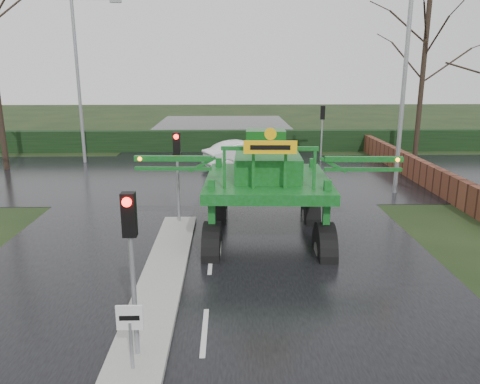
{
  "coord_description": "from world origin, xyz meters",
  "views": [
    {
      "loc": [
        0.55,
        -9.36,
        5.73
      ],
      "look_at": [
        0.92,
        4.78,
        2.0
      ],
      "focal_mm": 35.0,
      "sensor_mm": 36.0,
      "label": 1
    }
  ],
  "objects_px": {
    "traffic_signal_near": "(131,241)",
    "traffic_signal_far": "(322,121)",
    "traffic_signal_mid": "(177,158)",
    "white_sedan": "(245,168)",
    "keep_left_sign": "(130,327)",
    "street_light_right": "(399,63)",
    "street_light_left_far": "(82,65)",
    "crop_sprayer": "(212,179)"
  },
  "relations": [
    {
      "from": "street_light_right",
      "to": "street_light_left_far",
      "type": "distance_m",
      "value": 18.24
    },
    {
      "from": "street_light_left_far",
      "to": "white_sedan",
      "type": "xyz_separation_m",
      "value": [
        9.74,
        -2.01,
        -5.99
      ]
    },
    {
      "from": "traffic_signal_far",
      "to": "crop_sprayer",
      "type": "xyz_separation_m",
      "value": [
        -6.46,
        -15.0,
        -0.2
      ]
    },
    {
      "from": "traffic_signal_near",
      "to": "crop_sprayer",
      "type": "xyz_separation_m",
      "value": [
        1.34,
        6.01,
        -0.2
      ]
    },
    {
      "from": "street_light_right",
      "to": "white_sedan",
      "type": "xyz_separation_m",
      "value": [
        -6.65,
        5.99,
        -5.99
      ]
    },
    {
      "from": "keep_left_sign",
      "to": "traffic_signal_near",
      "type": "bearing_deg",
      "value": 90.0
    },
    {
      "from": "white_sedan",
      "to": "traffic_signal_near",
      "type": "bearing_deg",
      "value": 146.71
    },
    {
      "from": "traffic_signal_mid",
      "to": "traffic_signal_near",
      "type": "bearing_deg",
      "value": -90.0
    },
    {
      "from": "traffic_signal_near",
      "to": "traffic_signal_mid",
      "type": "height_order",
      "value": "same"
    },
    {
      "from": "traffic_signal_far",
      "to": "white_sedan",
      "type": "distance_m",
      "value": 5.95
    },
    {
      "from": "street_light_left_far",
      "to": "street_light_right",
      "type": "bearing_deg",
      "value": -26.02
    },
    {
      "from": "keep_left_sign",
      "to": "traffic_signal_far",
      "type": "xyz_separation_m",
      "value": [
        7.8,
        21.51,
        1.53
      ]
    },
    {
      "from": "traffic_signal_near",
      "to": "crop_sprayer",
      "type": "distance_m",
      "value": 6.16
    },
    {
      "from": "crop_sprayer",
      "to": "traffic_signal_far",
      "type": "bearing_deg",
      "value": 69.37
    },
    {
      "from": "traffic_signal_far",
      "to": "white_sedan",
      "type": "xyz_separation_m",
      "value": [
        -4.96,
        -2.02,
        -2.59
      ]
    },
    {
      "from": "traffic_signal_mid",
      "to": "crop_sprayer",
      "type": "bearing_deg",
      "value": -61.68
    },
    {
      "from": "traffic_signal_near",
      "to": "street_light_right",
      "type": "xyz_separation_m",
      "value": [
        9.49,
        13.01,
        3.4
      ]
    },
    {
      "from": "keep_left_sign",
      "to": "traffic_signal_near",
      "type": "height_order",
      "value": "traffic_signal_near"
    },
    {
      "from": "traffic_signal_mid",
      "to": "white_sedan",
      "type": "distance_m",
      "value": 11.18
    },
    {
      "from": "traffic_signal_near",
      "to": "white_sedan",
      "type": "bearing_deg",
      "value": 81.49
    },
    {
      "from": "traffic_signal_far",
      "to": "street_light_right",
      "type": "distance_m",
      "value": 8.86
    },
    {
      "from": "street_light_right",
      "to": "street_light_left_far",
      "type": "relative_size",
      "value": 1.0
    },
    {
      "from": "street_light_left_far",
      "to": "white_sedan",
      "type": "bearing_deg",
      "value": -11.68
    },
    {
      "from": "traffic_signal_near",
      "to": "traffic_signal_far",
      "type": "bearing_deg",
      "value": 69.64
    },
    {
      "from": "traffic_signal_far",
      "to": "street_light_right",
      "type": "xyz_separation_m",
      "value": [
        1.69,
        -8.01,
        3.4
      ]
    },
    {
      "from": "keep_left_sign",
      "to": "traffic_signal_near",
      "type": "xyz_separation_m",
      "value": [
        0.0,
        0.49,
        1.53
      ]
    },
    {
      "from": "traffic_signal_far",
      "to": "crop_sprayer",
      "type": "relative_size",
      "value": 0.39
    },
    {
      "from": "traffic_signal_near",
      "to": "traffic_signal_far",
      "type": "height_order",
      "value": "same"
    },
    {
      "from": "keep_left_sign",
      "to": "crop_sprayer",
      "type": "height_order",
      "value": "crop_sprayer"
    },
    {
      "from": "traffic_signal_near",
      "to": "street_light_right",
      "type": "distance_m",
      "value": 16.46
    },
    {
      "from": "crop_sprayer",
      "to": "street_light_right",
      "type": "bearing_deg",
      "value": 43.29
    },
    {
      "from": "keep_left_sign",
      "to": "white_sedan",
      "type": "bearing_deg",
      "value": 81.7
    },
    {
      "from": "keep_left_sign",
      "to": "street_light_left_far",
      "type": "height_order",
      "value": "street_light_left_far"
    },
    {
      "from": "street_light_left_far",
      "to": "white_sedan",
      "type": "height_order",
      "value": "street_light_left_far"
    },
    {
      "from": "white_sedan",
      "to": "traffic_signal_mid",
      "type": "bearing_deg",
      "value": 140.06
    },
    {
      "from": "traffic_signal_near",
      "to": "street_light_left_far",
      "type": "relative_size",
      "value": 0.35
    },
    {
      "from": "keep_left_sign",
      "to": "traffic_signal_mid",
      "type": "height_order",
      "value": "traffic_signal_mid"
    },
    {
      "from": "street_light_right",
      "to": "traffic_signal_far",
      "type": "bearing_deg",
      "value": 101.95
    },
    {
      "from": "traffic_signal_near",
      "to": "street_light_right",
      "type": "relative_size",
      "value": 0.35
    },
    {
      "from": "traffic_signal_near",
      "to": "street_light_right",
      "type": "height_order",
      "value": "street_light_right"
    },
    {
      "from": "traffic_signal_far",
      "to": "street_light_right",
      "type": "height_order",
      "value": "street_light_right"
    },
    {
      "from": "traffic_signal_near",
      "to": "street_light_left_far",
      "type": "xyz_separation_m",
      "value": [
        -6.89,
        21.01,
        3.4
      ]
    }
  ]
}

